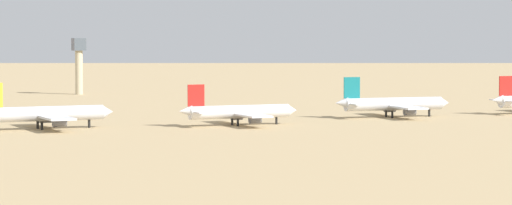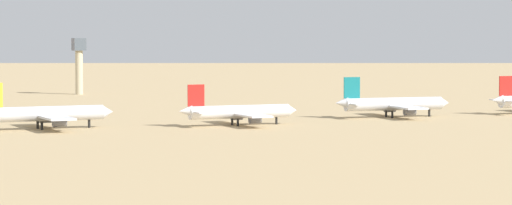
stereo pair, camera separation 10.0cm
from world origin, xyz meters
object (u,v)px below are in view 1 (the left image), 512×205
Objects in this scene: parked_jet_red_3 at (238,112)px; parked_jet_yellow_2 at (44,114)px; control_tower at (79,60)px; parked_jet_teal_4 at (393,104)px.

parked_jet_yellow_2 is at bearing 171.53° from parked_jet_red_3.
parked_jet_yellow_2 reaches higher than parked_jet_red_3.
control_tower is at bearing 90.44° from parked_jet_red_3.
parked_jet_yellow_2 is 55.99m from parked_jet_red_3.
parked_jet_teal_4 is (112.72, 1.17, -0.09)m from parked_jet_yellow_2.
parked_jet_red_3 is (55.17, -9.53, -0.35)m from parked_jet_yellow_2.
control_tower is (58.03, 173.73, 10.17)m from parked_jet_yellow_2.
parked_jet_yellow_2 reaches higher than parked_jet_teal_4.
control_tower is (-54.68, 172.56, 10.26)m from parked_jet_teal_4.
parked_jet_red_3 is at bearing -163.50° from parked_jet_teal_4.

